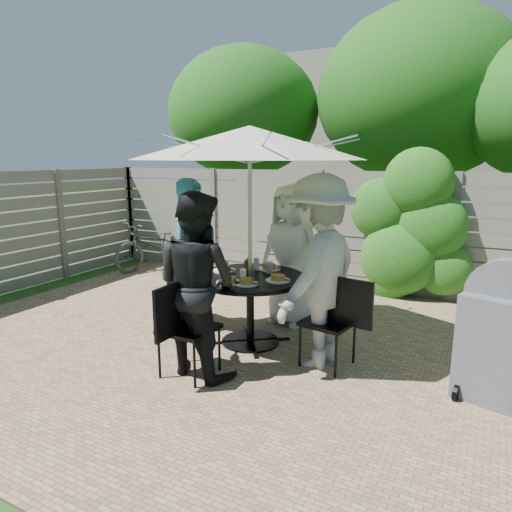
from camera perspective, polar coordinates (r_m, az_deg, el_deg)
The scene contains 23 objects.
backyard_envelope at distance 14.39m, azimuth 18.74°, elevation 13.86°, with size 60.00×60.00×5.00m.
patio_table at distance 5.00m, azimuth -0.73°, elevation -5.12°, with size 1.36×1.36×0.78m.
umbrella at distance 4.77m, azimuth -0.78°, elevation 13.95°, with size 2.75×2.75×2.35m.
chair_back at distance 5.84m, azimuth 5.02°, elevation -5.23°, with size 0.57×0.73×0.96m.
person_back at distance 5.58m, azimuth 4.38°, elevation 0.10°, with size 0.85×0.55×1.73m, color silver.
chair_left at distance 5.69m, azimuth -8.55°, elevation -6.08°, with size 0.67×0.52×0.87m.
person_left at distance 5.43m, azimuth -7.76°, elevation 0.07°, with size 0.66×0.43×1.81m, color #21638F.
chair_front at distance 4.40m, azimuth -8.42°, elevation -11.29°, with size 0.47×0.70×0.97m.
person_front at distance 4.30m, azimuth -7.41°, elevation -3.57°, with size 0.85×0.66×1.75m, color black.
chair_right at distance 4.61m, azimuth 9.09°, elevation -10.31°, with size 0.71×0.52×0.94m.
person_right at distance 4.46m, azimuth 7.83°, elevation -2.02°, with size 1.22×0.70×1.90m, color #ABA9A6.
plate_back at distance 5.21m, azimuth 1.64°, elevation -1.42°, with size 0.26×0.26×0.06m.
plate_left at distance 5.14m, azimuth -3.95°, elevation -1.62°, with size 0.26×0.26×0.06m.
plate_front at distance 4.65m, azimuth -3.40°, elevation -3.10°, with size 0.26×0.26×0.06m.
plate_right at distance 4.72m, azimuth 2.76°, elevation -2.85°, with size 0.26×0.26×0.06m.
plate_extra at distance 4.59m, azimuth -1.19°, elevation -3.30°, with size 0.24×0.24×0.06m.
glass_back at distance 5.18m, azimuth 0.06°, elevation -0.98°, with size 0.07×0.07×0.14m, color silver.
glass_left at distance 4.99m, azimuth -3.85°, elevation -1.51°, with size 0.07×0.07×0.14m, color silver.
glass_front at distance 4.65m, azimuth -1.63°, elevation -2.50°, with size 0.07×0.07×0.14m, color silver.
syrup_jug at distance 4.99m, azimuth -0.95°, elevation -1.38°, with size 0.09×0.09×0.16m, color #59280C.
coffee_cup at distance 5.03m, azimuth 1.68°, elevation -1.48°, with size 0.08×0.08×0.12m, color #C6B293.
bicycle at distance 8.67m, azimuth -12.42°, elevation 1.38°, with size 0.60×1.71×0.90m, color #333338.
bbq_grill at distance 4.35m, azimuth 28.31°, elevation -9.06°, with size 0.71×0.61×1.24m.
Camera 1 is at (2.49, -3.89, 2.03)m, focal length 32.00 mm.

